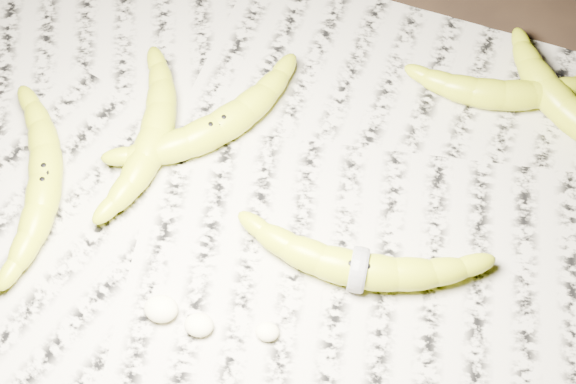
# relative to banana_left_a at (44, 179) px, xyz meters

# --- Properties ---
(ground) EXTENTS (3.00, 3.00, 0.00)m
(ground) POSITION_rel_banana_left_a_xyz_m (0.26, -0.01, -0.03)
(ground) COLOR black
(ground) RESTS_ON ground
(newspaper_patch) EXTENTS (0.90, 0.70, 0.01)m
(newspaper_patch) POSITION_rel_banana_left_a_xyz_m (0.25, 0.02, -0.02)
(newspaper_patch) COLOR #B6B09C
(newspaper_patch) RESTS_ON ground
(banana_left_a) EXTENTS (0.11, 0.23, 0.04)m
(banana_left_a) POSITION_rel_banana_left_a_xyz_m (0.00, 0.00, 0.00)
(banana_left_a) COLOR #AEC318
(banana_left_a) RESTS_ON newspaper_patch
(banana_left_b) EXTENTS (0.07, 0.21, 0.04)m
(banana_left_b) POSITION_rel_banana_left_a_xyz_m (0.11, 0.08, 0.00)
(banana_left_b) COLOR #AEC318
(banana_left_b) RESTS_ON newspaper_patch
(banana_center) EXTENTS (0.21, 0.20, 0.04)m
(banana_center) POSITION_rel_banana_left_a_xyz_m (0.18, 0.09, 0.00)
(banana_center) COLOR #AEC318
(banana_center) RESTS_ON newspaper_patch
(banana_taped) EXTENTS (0.24, 0.08, 0.04)m
(banana_taped) POSITION_rel_banana_left_a_xyz_m (0.36, -0.06, 0.00)
(banana_taped) COLOR #AEC318
(banana_taped) RESTS_ON newspaper_patch
(banana_upper_a) EXTENTS (0.20, 0.08, 0.04)m
(banana_upper_a) POSITION_rel_banana_left_a_xyz_m (0.50, 0.19, -0.00)
(banana_upper_a) COLOR #AEC318
(banana_upper_a) RESTS_ON newspaper_patch
(banana_upper_b) EXTENTS (0.19, 0.19, 0.04)m
(banana_upper_b) POSITION_rel_banana_left_a_xyz_m (0.58, 0.18, 0.00)
(banana_upper_b) COLOR #AEC318
(banana_upper_b) RESTS_ON newspaper_patch
(measuring_tape) EXTENTS (0.01, 0.05, 0.05)m
(measuring_tape) POSITION_rel_banana_left_a_xyz_m (0.36, -0.06, 0.00)
(measuring_tape) COLOR white
(measuring_tape) RESTS_ON newspaper_patch
(flesh_chunk_a) EXTENTS (0.04, 0.03, 0.02)m
(flesh_chunk_a) POSITION_rel_banana_left_a_xyz_m (0.16, -0.13, -0.01)
(flesh_chunk_a) COLOR #F5F0BD
(flesh_chunk_a) RESTS_ON newspaper_patch
(flesh_chunk_b) EXTENTS (0.03, 0.03, 0.02)m
(flesh_chunk_b) POSITION_rel_banana_left_a_xyz_m (0.20, -0.14, -0.01)
(flesh_chunk_b) COLOR #F5F0BD
(flesh_chunk_b) RESTS_ON newspaper_patch
(flesh_chunk_c) EXTENTS (0.02, 0.02, 0.01)m
(flesh_chunk_c) POSITION_rel_banana_left_a_xyz_m (0.27, -0.13, -0.01)
(flesh_chunk_c) COLOR #F5F0BD
(flesh_chunk_c) RESTS_ON newspaper_patch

